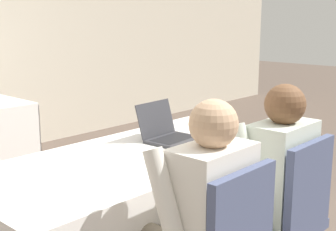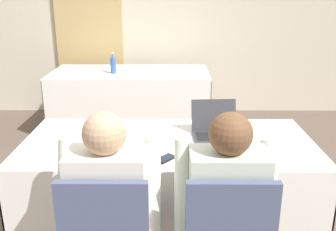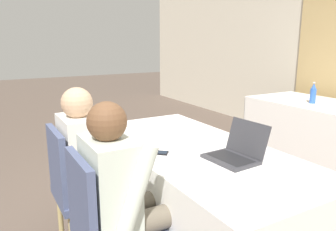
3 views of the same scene
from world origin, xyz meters
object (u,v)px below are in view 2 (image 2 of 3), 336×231
(laptop, at_px, (216,130))
(person_white_shirt, at_px, (224,204))
(cell_phone, at_px, (165,159))
(water_bottle, at_px, (113,64))
(person_checkered_shirt, at_px, (111,203))

(laptop, relative_size, person_white_shirt, 0.28)
(cell_phone, relative_size, person_white_shirt, 0.12)
(laptop, distance_m, cell_phone, 0.50)
(laptop, bearing_deg, water_bottle, 112.02)
(water_bottle, distance_m, person_white_shirt, 2.93)
(laptop, bearing_deg, cell_phone, -136.60)
(person_white_shirt, bearing_deg, laptop, -93.00)
(water_bottle, bearing_deg, person_white_shirt, -71.08)
(laptop, distance_m, water_bottle, 2.27)
(cell_phone, bearing_deg, laptop, 87.57)
(cell_phone, xyz_separation_m, water_bottle, (-0.65, 2.40, 0.11))
(person_checkered_shirt, bearing_deg, water_bottle, -82.14)
(person_checkered_shirt, height_order, person_white_shirt, same)
(laptop, height_order, water_bottle, water_bottle)
(laptop, relative_size, cell_phone, 2.28)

